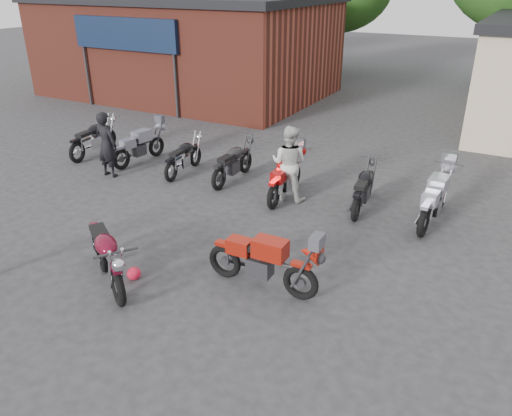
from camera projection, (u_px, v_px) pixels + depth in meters
The scene contains 15 objects.
ground at pixel (143, 296), 8.60m from camera, with size 90.00×90.00×0.00m, color #2E2E30.
brick_building at pixel (189, 48), 22.80m from camera, with size 12.00×8.00×4.00m, color maroon.
tree_1 at pixel (336, 3), 26.69m from camera, with size 5.92×5.92×7.40m, color #204211, non-canonical shape.
vintage_motorcycle at pixel (106, 252), 8.72m from camera, with size 2.18×0.72×1.26m, color #5A0B1E, non-canonical shape.
sportbike at pixel (264, 259), 8.57m from camera, with size 2.05×0.68×1.19m, color #A11A0D, non-canonical shape.
helmet at pixel (134, 273), 9.03m from camera, with size 0.26×0.26×0.24m, color red.
person_dark at pixel (107, 145), 13.41m from camera, with size 0.65×0.43×1.79m, color black.
person_light at pixel (289, 163), 11.98m from camera, with size 0.90×0.70×1.84m, color beige.
row_bike_0 at pixel (93, 136), 15.14m from camera, with size 2.02×0.67×1.17m, color black, non-canonical shape.
row_bike_1 at pixel (140, 144), 14.55m from camera, with size 1.94×0.64×1.12m, color gray, non-canonical shape.
row_bike_2 at pixel (184, 155), 13.74m from camera, with size 1.83×0.60×1.06m, color black, non-canonical shape.
row_bike_3 at pixel (233, 160), 13.23m from camera, with size 1.96×0.65×1.14m, color black, non-canonical shape.
row_bike_4 at pixel (285, 175), 12.21m from camera, with size 2.01×0.66×1.16m, color #B80F0F, non-canonical shape.
row_bike_5 at pixel (364, 186), 11.62m from camera, with size 1.94×0.64×1.13m, color black, non-canonical shape.
row_bike_6 at pixel (435, 196), 10.94m from camera, with size 2.14×0.71×1.24m, color #90909D, non-canonical shape.
Camera 1 is at (5.15, -5.33, 5.01)m, focal length 35.00 mm.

